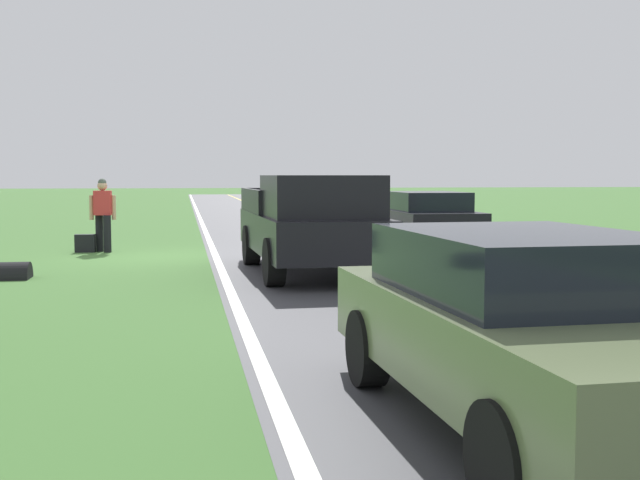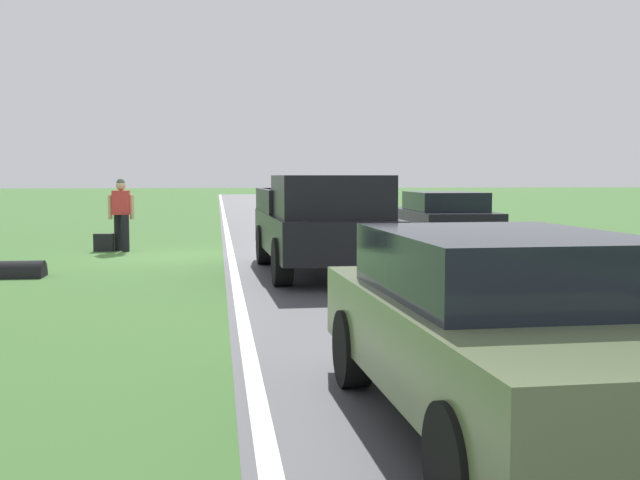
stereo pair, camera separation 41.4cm
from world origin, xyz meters
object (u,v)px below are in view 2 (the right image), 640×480
object	(u,v)px
suitcase_carried	(104,243)
sedan_ahead_same_lane	(508,326)
hitchhiker_walking	(121,210)
sedan_near_oncoming	(443,218)
pickup_truck_passing	(322,222)

from	to	relation	value
suitcase_carried	sedan_ahead_same_lane	bearing A→B (deg)	21.70
hitchhiker_walking	sedan_near_oncoming	bearing A→B (deg)	178.91
sedan_ahead_same_lane	sedan_near_oncoming	bearing A→B (deg)	-104.32
hitchhiker_walking	sedan_ahead_same_lane	distance (m)	14.90
suitcase_carried	sedan_ahead_same_lane	distance (m)	14.98
sedan_ahead_same_lane	sedan_near_oncoming	world-z (taller)	same
pickup_truck_passing	sedan_ahead_same_lane	bearing A→B (deg)	90.75
pickup_truck_passing	sedan_near_oncoming	size ratio (longest dim) A/B	1.24
sedan_ahead_same_lane	pickup_truck_passing	bearing A→B (deg)	-89.25
suitcase_carried	sedan_ahead_same_lane	world-z (taller)	sedan_ahead_same_lane
pickup_truck_passing	sedan_ahead_same_lane	distance (m)	9.11
sedan_near_oncoming	sedan_ahead_same_lane	bearing A→B (deg)	75.68
hitchhiker_walking	suitcase_carried	size ratio (longest dim) A/B	3.80
hitchhiker_walking	pickup_truck_passing	xyz separation A→B (m)	(-4.20, 5.15, -0.01)
pickup_truck_passing	sedan_ahead_same_lane	xyz separation A→B (m)	(-0.12, 9.11, -0.21)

